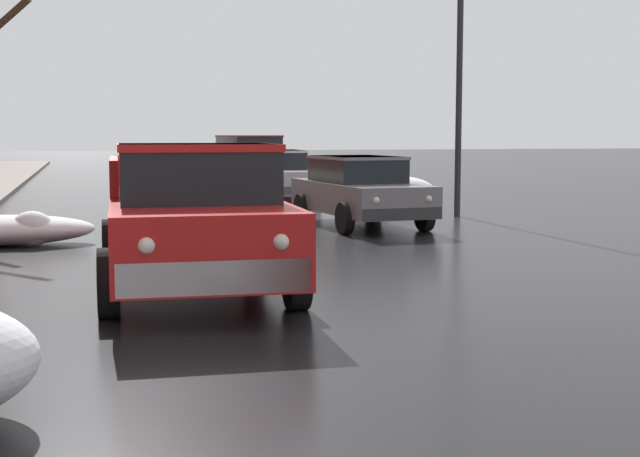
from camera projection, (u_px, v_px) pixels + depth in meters
The scene contains 8 objects.
snow_bank_near_corner_left at pixel (2, 230), 14.84m from camera, with size 3.17×1.21×0.59m.
snow_bank_along_left_kerb at pixel (391, 191), 22.99m from camera, with size 2.41×1.48×0.80m.
pickup_truck_red_approaching_near_lane at pixel (193, 217), 10.57m from camera, with size 2.30×5.33×1.76m.
sedan_grey_parked_kerbside_close at pixel (359, 189), 17.96m from camera, with size 2.10×4.18×1.42m.
sedan_silver_parked_kerbside_mid at pixel (274, 174), 24.69m from camera, with size 2.13×4.30×1.42m.
suv_maroon_parked_far_down_block at pixel (248, 159), 31.34m from camera, with size 2.38×4.63×1.82m.
sedan_red_queued_behind_truck at pixel (210, 160), 37.74m from camera, with size 2.04×4.04×1.42m.
street_lamp_post at pixel (460, 54), 19.76m from camera, with size 0.44×0.24×6.55m.
Camera 1 is at (-3.11, -1.27, 1.87)m, focal length 49.78 mm.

